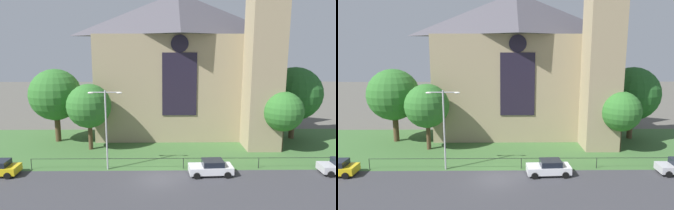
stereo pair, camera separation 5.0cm
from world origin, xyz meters
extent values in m
plane|color=#56544C|center=(0.00, 10.00, 0.00)|extent=(160.00, 160.00, 0.00)
cube|color=#38383D|center=(0.00, -2.00, 0.00)|extent=(120.00, 8.00, 0.01)
cube|color=#3D6633|center=(0.00, 8.00, 0.00)|extent=(120.00, 20.00, 0.01)
cube|color=tan|center=(2.50, 17.31, 7.00)|extent=(22.00, 12.00, 14.00)
pyramid|color=#47444C|center=(2.50, 17.31, 17.00)|extent=(22.00, 12.00, 6.00)
cube|color=black|center=(2.50, 11.26, 7.70)|extent=(4.40, 0.16, 8.00)
cylinder|color=black|center=(2.50, 11.26, 12.80)|extent=(2.20, 0.15, 2.20)
cube|color=tan|center=(12.50, 9.31, 9.00)|extent=(4.00, 4.00, 18.00)
cylinder|color=black|center=(2.50, 2.50, 1.10)|extent=(30.97, 0.05, 0.05)
cylinder|color=black|center=(-12.98, 2.50, 0.55)|extent=(0.07, 0.07, 1.10)
cylinder|color=black|center=(-5.24, 2.50, 0.55)|extent=(0.06, 0.07, 1.10)
cylinder|color=black|center=(2.50, 2.50, 0.55)|extent=(0.07, 0.07, 1.10)
cylinder|color=black|center=(10.24, 2.50, 0.55)|extent=(0.07, 0.07, 1.10)
cylinder|color=black|center=(17.99, 2.50, 0.55)|extent=(0.06, 0.07, 1.10)
cylinder|color=#4C3823|center=(-8.46, 8.78, 1.71)|extent=(0.51, 0.51, 3.42)
sphere|color=#2D6B28|center=(-8.46, 8.78, 5.41)|extent=(5.31, 5.31, 5.31)
cylinder|color=#423021|center=(14.46, 7.60, 1.58)|extent=(0.53, 0.53, 3.16)
sphere|color=#2D6B28|center=(14.46, 7.60, 4.93)|extent=(4.72, 4.72, 4.72)
cylinder|color=brown|center=(18.14, 13.18, 1.76)|extent=(0.72, 0.72, 3.53)
sphere|color=#235B23|center=(18.14, 13.18, 6.21)|extent=(7.17, 7.17, 7.17)
cylinder|color=#4C3823|center=(-13.62, 12.21, 1.88)|extent=(0.72, 0.72, 3.77)
sphere|color=#2D6B28|center=(-13.62, 12.21, 6.28)|extent=(6.70, 6.70, 6.70)
cylinder|color=#B2B2B7|center=(-5.22, 2.40, 4.06)|extent=(0.16, 0.16, 8.13)
cylinder|color=#B2B2B7|center=(-5.92, 2.40, 7.93)|extent=(1.40, 0.10, 0.10)
cylinder|color=#B2B2B7|center=(-4.52, 2.40, 7.93)|extent=(1.40, 0.10, 0.10)
ellipsoid|color=white|center=(-6.62, 2.40, 7.88)|extent=(0.57, 0.26, 0.20)
ellipsoid|color=white|center=(-3.82, 2.40, 7.88)|extent=(0.57, 0.26, 0.20)
cylinder|color=black|center=(-14.22, 0.15, 0.32)|extent=(0.64, 0.23, 0.64)
cylinder|color=black|center=(-14.25, 1.95, 0.32)|extent=(0.64, 0.23, 0.64)
cube|color=silver|center=(5.04, 0.88, 0.61)|extent=(4.28, 2.00, 0.70)
cube|color=black|center=(5.24, 0.89, 1.23)|extent=(2.07, 1.69, 0.55)
cylinder|color=black|center=(3.61, -0.09, 0.32)|extent=(0.65, 0.25, 0.64)
cylinder|color=black|center=(3.53, 1.71, 0.32)|extent=(0.65, 0.25, 0.64)
cylinder|color=black|center=(6.55, 0.05, 0.32)|extent=(0.65, 0.25, 0.64)
cylinder|color=black|center=(6.46, 1.85, 0.32)|extent=(0.65, 0.25, 0.64)
cylinder|color=black|center=(16.43, 0.12, 0.32)|extent=(0.65, 0.24, 0.64)
cylinder|color=black|center=(16.48, 1.92, 0.32)|extent=(0.65, 0.24, 0.64)
camera|label=1|loc=(0.55, -26.28, 11.88)|focal=31.75mm
camera|label=2|loc=(0.60, -26.28, 11.88)|focal=31.75mm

